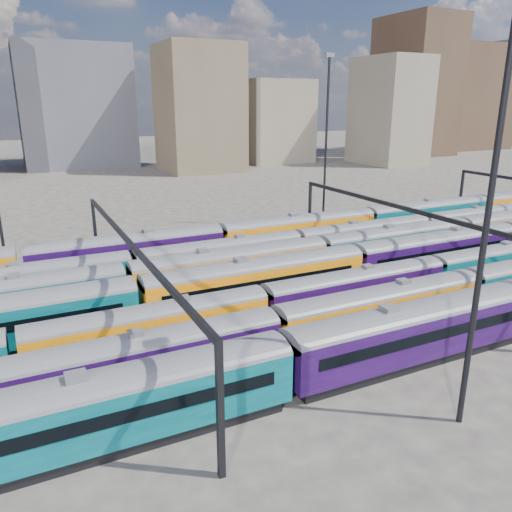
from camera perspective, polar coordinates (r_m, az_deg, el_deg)
name	(u,v)px	position (r m, az deg, el deg)	size (l,w,h in m)	color
ground	(328,292)	(52.50, 8.22, -4.06)	(500.00, 500.00, 0.00)	#3E3834
rake_1	(469,286)	(50.23, 23.18, -3.14)	(121.40, 2.96, 4.98)	black
rake_2	(434,270)	(53.89, 19.71, -1.54)	(116.11, 2.83, 4.76)	black
rake_3	(436,247)	(60.67, 19.90, 0.92)	(159.07, 3.32, 5.61)	black
rake_4	(396,240)	(63.17, 15.76, 1.80)	(151.96, 3.17, 5.35)	black
rake_5	(132,265)	(53.82, -13.96, -0.97)	(119.32, 2.91, 4.90)	black
rake_6	(129,249)	(58.55, -14.35, 0.82)	(157.16, 3.28, 5.54)	black
gantry_1	(130,254)	(42.81, -14.22, 0.25)	(0.35, 40.35, 8.03)	black
gantry_2	(408,219)	(56.59, 16.98, 4.11)	(0.35, 40.35, 8.03)	black
mast_2	(490,198)	(29.67, 25.21, 6.03)	(1.40, 0.50, 25.60)	black
mast_3	(326,136)	(77.42, 8.04, 13.40)	(1.40, 0.50, 25.60)	black
skyline	(410,96)	(197.25, 17.19, 17.05)	(399.22, 60.48, 50.03)	#665B4C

